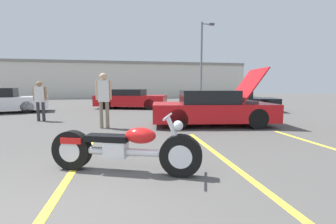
{
  "coord_description": "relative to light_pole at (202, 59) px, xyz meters",
  "views": [
    {
      "loc": [
        1.13,
        -2.17,
        1.42
      ],
      "look_at": [
        2.07,
        3.15,
        0.8
      ],
      "focal_mm": 24.0,
      "sensor_mm": 36.0,
      "label": 1
    }
  ],
  "objects": [
    {
      "name": "parking_stripe_middle",
      "position": [
        -7.53,
        -15.96,
        -3.89
      ],
      "size": [
        0.12,
        5.34,
        0.01
      ],
      "primitive_type": "cube",
      "color": "yellow",
      "rests_on": "ground"
    },
    {
      "name": "parking_stripe_back",
      "position": [
        -4.77,
        -15.96,
        -3.89
      ],
      "size": [
        0.12,
        5.34,
        0.01
      ],
      "primitive_type": "cube",
      "color": "yellow",
      "rests_on": "ground"
    },
    {
      "name": "far_building",
      "position": [
        -7.72,
        9.8,
        -1.56
      ],
      "size": [
        32.0,
        4.2,
        4.4
      ],
      "color": "beige",
      "rests_on": "ground"
    },
    {
      "name": "light_pole",
      "position": [
        0.0,
        0.0,
        0.0
      ],
      "size": [
        1.21,
        0.28,
        7.03
      ],
      "color": "slate",
      "rests_on": "ground"
    },
    {
      "name": "motorcycle",
      "position": [
        -6.68,
        -15.94,
        -3.49
      ],
      "size": [
        2.45,
        1.08,
        0.97
      ],
      "rotation": [
        0.0,
        0.0,
        -0.34
      ],
      "color": "black",
      "rests_on": "ground"
    },
    {
      "name": "show_car_hood_open",
      "position": [
        -3.57,
        -11.91,
        -3.27
      ],
      "size": [
        4.49,
        2.29,
        2.06
      ],
      "rotation": [
        0.0,
        0.0,
        -0.13
      ],
      "color": "red",
      "rests_on": "ground"
    },
    {
      "name": "parked_car_mid_row",
      "position": [
        -6.41,
        -4.84,
        -3.29
      ],
      "size": [
        4.79,
        3.14,
        1.23
      ],
      "rotation": [
        0.0,
        0.0,
        -0.3
      ],
      "color": "red",
      "rests_on": "ground"
    },
    {
      "name": "parked_car_right_row",
      "position": [
        -0.47,
        -7.33,
        -3.33
      ],
      "size": [
        4.98,
        3.36,
        1.13
      ],
      "rotation": [
        0.0,
        0.0,
        -0.34
      ],
      "color": "black",
      "rests_on": "ground"
    },
    {
      "name": "spectator_near_motorcycle",
      "position": [
        -10.12,
        -9.72,
        -2.93
      ],
      "size": [
        0.52,
        0.21,
        1.62
      ],
      "color": "#333338",
      "rests_on": "ground"
    },
    {
      "name": "spectator_by_show_car",
      "position": [
        -7.4,
        -11.79,
        -2.77
      ],
      "size": [
        0.52,
        0.24,
        1.86
      ],
      "color": "gray",
      "rests_on": "ground"
    }
  ]
}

